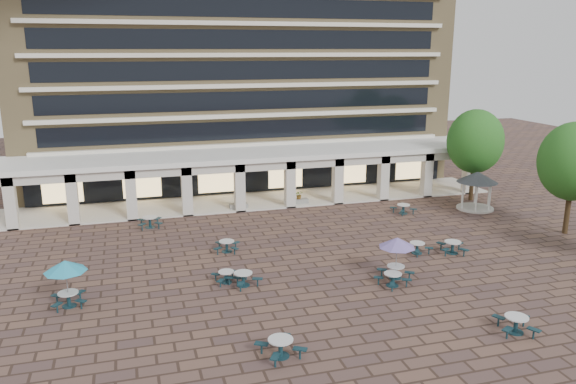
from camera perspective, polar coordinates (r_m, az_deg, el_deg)
name	(u,v)px	position (r m, az deg, el deg)	size (l,w,h in m)	color
ground	(313,262)	(35.02, 2.59, -7.15)	(120.00, 120.00, 0.00)	brown
apartment_building	(232,51)	(57.27, -5.69, 14.07)	(40.00, 15.50, 25.20)	tan
retail_arcade	(258,168)	(47.85, -3.05, 2.49)	(42.00, 6.60, 4.40)	white
picnic_table_0	(226,276)	(32.17, -6.28, -8.46)	(1.64, 1.64, 0.68)	#13313A
picnic_table_1	(281,346)	(24.88, -0.76, -15.38)	(2.15, 2.15, 0.83)	#13313A
picnic_table_2	(393,278)	(32.08, 10.59, -8.61)	(1.98, 1.98, 0.75)	#13313A
picnic_table_3	(516,323)	(28.75, 22.16, -12.21)	(2.16, 2.16, 0.81)	#13313A
picnic_table_4	(65,268)	(30.66, -21.68, -7.18)	(2.15, 2.15, 2.49)	#13313A
picnic_table_5	(243,278)	(31.66, -4.57, -8.68)	(2.12, 2.12, 0.78)	#13313A
picnic_table_6	(397,244)	(32.55, 11.02, -5.21)	(2.12, 2.12, 2.45)	#13313A
picnic_table_7	(453,246)	(37.83, 16.37, -5.30)	(2.12, 2.12, 0.80)	#13313A
picnic_table_8	(227,245)	(36.80, -6.24, -5.40)	(1.93, 1.93, 0.74)	#13313A
picnic_table_10	(417,247)	(37.25, 12.99, -5.46)	(1.92, 1.92, 0.72)	#13313A
picnic_table_12	(150,221)	(42.67, -13.85, -2.89)	(1.81, 1.81, 0.81)	#13313A
picnic_table_13	(403,208)	(45.81, 11.64, -1.62)	(1.93, 1.93, 0.76)	#13313A
gazebo	(477,181)	(48.22, 18.66, 1.04)	(3.34, 3.34, 3.11)	beige
tree_east_a	(574,162)	(43.71, 27.04, 2.77)	(4.81, 4.81, 8.01)	#3B2C17
tree_east_c	(475,141)	(50.50, 18.49, 4.90)	(4.75, 4.75, 7.91)	#3B2C17
planter_left	(239,204)	(46.22, -5.05, -1.26)	(1.50, 0.65, 1.15)	gray
planter_right	(299,199)	(47.43, 1.13, -0.73)	(1.50, 0.70, 1.22)	gray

